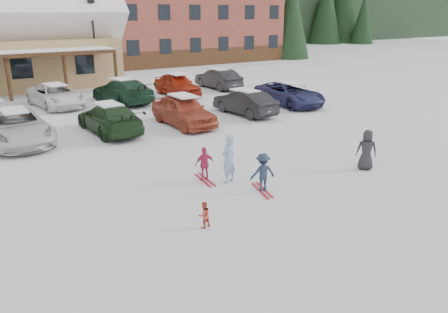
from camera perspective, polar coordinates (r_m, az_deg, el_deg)
ground at (r=14.02m, az=1.18°, el=-5.18°), size 160.00×160.00×0.00m
lamp_post at (r=36.01m, az=-16.60°, el=14.57°), size 0.50×0.25×6.46m
conifer_1 at (r=56.58m, az=8.84°, el=18.91°), size 4.84×4.84×11.22m
conifer_3 at (r=56.22m, az=-20.06°, el=16.90°), size 3.96×3.96×9.18m
conifer_4 at (r=70.04m, az=3.49°, el=19.19°), size 5.06×5.06×11.73m
adult_skier at (r=14.82m, az=0.61°, el=-0.31°), size 0.72×0.59×1.70m
toddler_red at (r=11.94m, az=-2.65°, el=-7.61°), size 0.40×0.33×0.76m
child_navy at (r=14.23m, az=5.08°, el=-2.08°), size 0.93×0.68×1.29m
skis_child_navy at (r=14.46m, az=5.01°, el=-4.42°), size 0.56×1.40×0.03m
child_magenta at (r=15.09m, az=-2.54°, el=-0.98°), size 0.74×0.38×1.21m
skis_child_magenta at (r=15.29m, az=-2.51°, el=-3.07°), size 0.37×1.41×0.03m
bystander_dark at (r=16.94m, az=18.13°, el=0.83°), size 0.87×0.86×1.51m
parked_car_2 at (r=21.48m, az=-25.53°, el=3.54°), size 2.71×5.51×1.50m
parked_car_3 at (r=21.86m, az=-14.74°, el=4.85°), size 2.16×4.92×1.41m
parked_car_4 at (r=22.61m, az=-5.32°, el=6.02°), size 1.92×4.61×1.56m
parked_car_5 at (r=24.96m, az=2.73°, el=7.07°), size 1.81×4.35×1.40m
parked_car_6 at (r=27.88m, az=8.53°, el=8.11°), size 2.47×5.14×1.41m
parked_car_10 at (r=28.92m, az=-21.09°, el=7.43°), size 2.95×5.26×1.39m
parked_car_11 at (r=29.03m, az=-13.13°, el=8.35°), size 2.99×5.54×1.53m
parked_car_12 at (r=30.94m, az=-6.13°, el=9.32°), size 1.89×4.49×1.52m
parked_car_13 at (r=33.58m, az=-0.76°, el=10.11°), size 1.67×4.53×1.48m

